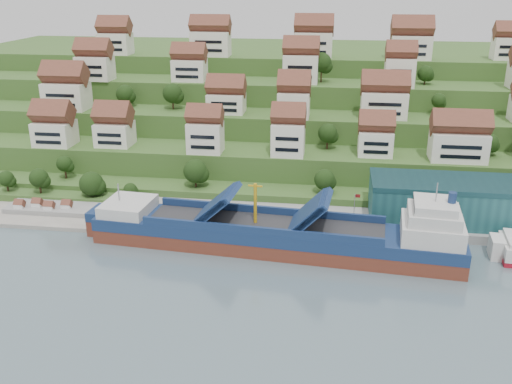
# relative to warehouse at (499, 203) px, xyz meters

# --- Properties ---
(ground) EXTENTS (300.00, 300.00, 0.00)m
(ground) POSITION_rel_warehouse_xyz_m (-52.00, -17.00, -7.20)
(ground) COLOR slate
(ground) RESTS_ON ground
(quay) EXTENTS (180.00, 14.00, 2.20)m
(quay) POSITION_rel_warehouse_xyz_m (-32.00, -2.00, -6.10)
(quay) COLOR gray
(quay) RESTS_ON ground
(pebble_beach) EXTENTS (45.00, 20.00, 1.00)m
(pebble_beach) POSITION_rel_warehouse_xyz_m (-110.00, -5.00, -6.70)
(pebble_beach) COLOR gray
(pebble_beach) RESTS_ON ground
(hillside) EXTENTS (260.00, 128.00, 31.00)m
(hillside) POSITION_rel_warehouse_xyz_m (-52.00, 86.55, 3.46)
(hillside) COLOR #2D4C1E
(hillside) RESTS_ON ground
(hillside_village) EXTENTS (155.55, 62.65, 28.53)m
(hillside_village) POSITION_rel_warehouse_xyz_m (-50.67, 43.97, 17.32)
(hillside_village) COLOR white
(hillside_village) RESTS_ON ground
(hillside_trees) EXTENTS (142.88, 62.88, 31.70)m
(hillside_trees) POSITION_rel_warehouse_xyz_m (-61.14, 27.65, 9.60)
(hillside_trees) COLOR #1D3812
(hillside_trees) RESTS_ON ground
(warehouse) EXTENTS (60.00, 15.00, 10.00)m
(warehouse) POSITION_rel_warehouse_xyz_m (0.00, 0.00, 0.00)
(warehouse) COLOR #215659
(warehouse) RESTS_ON quay
(flagpole) EXTENTS (1.28, 0.16, 8.00)m
(flagpole) POSITION_rel_warehouse_xyz_m (-33.89, -7.00, -0.32)
(flagpole) COLOR gray
(flagpole) RESTS_ON quay
(beach_huts) EXTENTS (14.40, 3.70, 2.20)m
(beach_huts) POSITION_rel_warehouse_xyz_m (-112.00, -6.25, -5.10)
(beach_huts) COLOR white
(beach_huts) RESTS_ON pebble_beach
(cargo_ship) EXTENTS (82.50, 19.35, 18.18)m
(cargo_ship) POSITION_rel_warehouse_xyz_m (-49.46, -17.38, -3.77)
(cargo_ship) COLOR maroon
(cargo_ship) RESTS_ON ground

